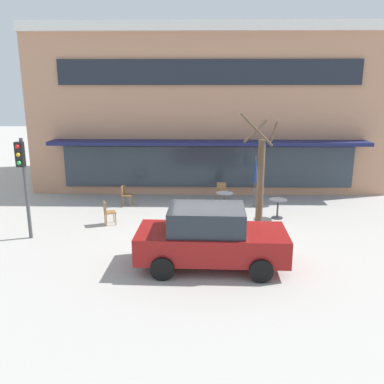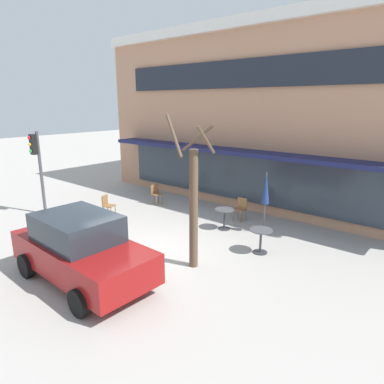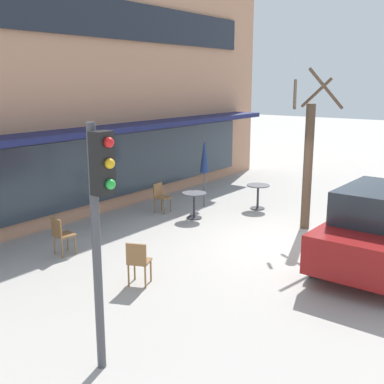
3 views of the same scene
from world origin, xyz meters
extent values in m
plane|color=#ADA8A0|center=(0.00, 0.00, 0.00)|extent=(80.00, 80.00, 0.00)
cube|color=tan|center=(0.00, 10.00, 3.90)|extent=(16.86, 8.00, 7.80)
cube|color=silver|center=(0.00, 5.88, 7.55)|extent=(16.86, 0.24, 0.44)
cube|color=#191E4C|center=(0.00, 5.45, 2.55)|extent=(14.33, 1.10, 0.16)
cube|color=#1E232D|center=(0.00, 5.94, 5.61)|extent=(13.49, 0.10, 1.10)
cube|color=#2D3842|center=(0.00, 5.94, 1.35)|extent=(13.49, 0.10, 1.90)
cylinder|color=#333338|center=(0.65, 3.42, 0.01)|extent=(0.44, 0.44, 0.03)
cylinder|color=#333338|center=(0.65, 3.42, 0.38)|extent=(0.07, 0.07, 0.70)
cylinder|color=#4C4C51|center=(0.65, 3.42, 0.74)|extent=(0.70, 0.70, 0.03)
cylinder|color=#333338|center=(2.67, 2.45, 0.01)|extent=(0.44, 0.44, 0.03)
cylinder|color=#333338|center=(2.67, 2.45, 0.38)|extent=(0.07, 0.07, 0.70)
cylinder|color=#4C4C51|center=(2.67, 2.45, 0.74)|extent=(0.70, 0.70, 0.03)
cylinder|color=#4C4C51|center=(1.96, 3.98, 1.10)|extent=(0.04, 0.04, 2.20)
cone|color=navy|center=(1.96, 3.98, 1.65)|extent=(0.28, 0.28, 1.10)
cylinder|color=olive|center=(-3.30, 4.21, 0.23)|extent=(0.04, 0.04, 0.45)
cylinder|color=olive|center=(-3.36, 3.88, 0.23)|extent=(0.04, 0.04, 0.45)
cylinder|color=olive|center=(-3.64, 4.26, 0.23)|extent=(0.04, 0.04, 0.45)
cylinder|color=olive|center=(-3.69, 3.93, 0.23)|extent=(0.04, 0.04, 0.45)
cube|color=olive|center=(-3.50, 4.07, 0.47)|extent=(0.46, 0.46, 0.04)
cube|color=olive|center=(-3.68, 4.10, 0.69)|extent=(0.10, 0.40, 0.40)
cylinder|color=olive|center=(0.77, 4.39, 0.23)|extent=(0.04, 0.04, 0.45)
cylinder|color=olive|center=(0.43, 4.37, 0.23)|extent=(0.04, 0.04, 0.45)
cylinder|color=olive|center=(0.75, 4.73, 0.23)|extent=(0.04, 0.04, 0.45)
cylinder|color=olive|center=(0.41, 4.71, 0.23)|extent=(0.04, 0.04, 0.45)
cube|color=olive|center=(0.59, 4.55, 0.47)|extent=(0.42, 0.42, 0.04)
cube|color=olive|center=(0.58, 4.73, 0.69)|extent=(0.40, 0.06, 0.40)
cylinder|color=olive|center=(-3.62, 1.80, 0.23)|extent=(0.04, 0.04, 0.45)
cylinder|color=olive|center=(-3.48, 1.49, 0.23)|extent=(0.04, 0.04, 0.45)
cylinder|color=olive|center=(-3.93, 1.67, 0.23)|extent=(0.04, 0.04, 0.45)
cylinder|color=olive|center=(-3.80, 1.35, 0.23)|extent=(0.04, 0.04, 0.45)
cube|color=olive|center=(-3.71, 1.58, 0.47)|extent=(0.52, 0.52, 0.04)
cube|color=olive|center=(-3.87, 1.51, 0.69)|extent=(0.19, 0.38, 0.40)
cube|color=maroon|center=(-0.02, -2.00, 0.70)|extent=(4.25, 1.91, 0.76)
cube|color=#232B33|center=(-0.17, -2.00, 1.42)|extent=(2.14, 1.66, 0.68)
cylinder|color=black|center=(1.31, -1.14, 0.32)|extent=(0.65, 0.24, 0.64)
cylinder|color=black|center=(1.26, -2.94, 0.32)|extent=(0.65, 0.24, 0.64)
cylinder|color=black|center=(-1.29, -1.07, 0.32)|extent=(0.65, 0.24, 0.64)
cylinder|color=black|center=(-1.34, -2.87, 0.32)|extent=(0.65, 0.24, 0.64)
cylinder|color=brown|center=(1.65, 0.45, 1.66)|extent=(0.24, 0.24, 3.32)
cylinder|color=brown|center=(2.03, 0.48, 3.59)|extent=(0.14, 0.82, 0.79)
cylinder|color=brown|center=(1.48, 0.84, 3.56)|extent=(0.84, 0.44, 0.74)
cylinder|color=brown|center=(1.40, -0.02, 3.70)|extent=(1.02, 0.61, 1.01)
cylinder|color=#47474C|center=(-6.11, 0.11, 1.70)|extent=(0.12, 0.12, 3.40)
cube|color=black|center=(-6.11, -0.07, 2.90)|extent=(0.26, 0.20, 0.80)
sphere|color=red|center=(-6.11, -0.20, 3.17)|extent=(0.13, 0.13, 0.13)
sphere|color=gold|center=(-6.11, -0.20, 2.91)|extent=(0.13, 0.13, 0.13)
sphere|color=green|center=(-6.11, -0.20, 2.65)|extent=(0.13, 0.13, 0.13)
camera|label=1|loc=(-0.33, -12.76, 4.99)|focal=38.00mm
camera|label=2|loc=(7.31, -6.37, 4.50)|focal=32.00mm
camera|label=3|loc=(-10.20, -4.44, 3.91)|focal=45.00mm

